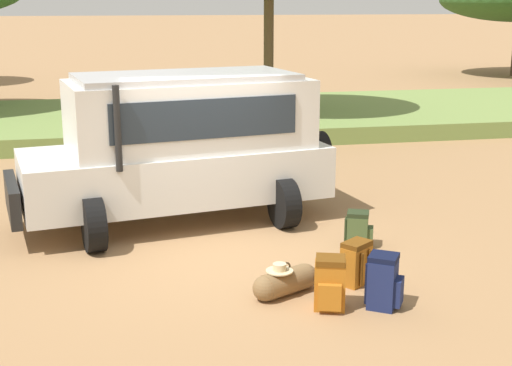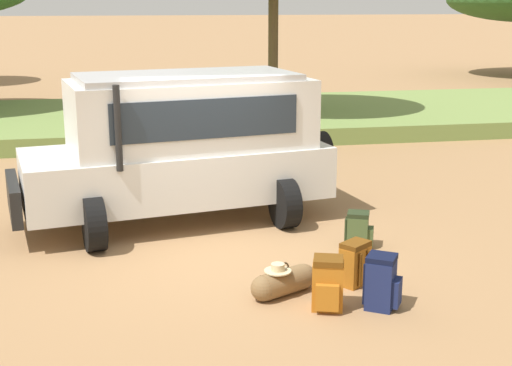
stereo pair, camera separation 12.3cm
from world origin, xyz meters
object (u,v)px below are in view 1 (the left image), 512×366
at_px(backpack_cluster_center, 358,230).
at_px(backpack_outermost, 330,284).
at_px(safari_vehicle, 182,144).
at_px(duffel_bag_low_black_case, 285,282).
at_px(backpack_near_rear_wheel, 355,263).
at_px(backpack_beside_front_wheel, 384,282).

relative_size(backpack_cluster_center, backpack_outermost, 0.85).
xyz_separation_m(safari_vehicle, duffel_bag_low_black_case, (0.93, -3.35, -1.12)).
distance_m(backpack_near_rear_wheel, duffel_bag_low_black_case, 0.99).
bearing_deg(backpack_outermost, backpack_near_rear_wheel, 50.68).
bearing_deg(safari_vehicle, backpack_cluster_center, -37.18).
bearing_deg(backpack_outermost, backpack_cluster_center, 62.19).
relative_size(backpack_cluster_center, backpack_near_rear_wheel, 0.94).
bearing_deg(backpack_near_rear_wheel, backpack_cluster_center, 69.02).
distance_m(backpack_cluster_center, backpack_near_rear_wheel, 1.45).
height_order(backpack_beside_front_wheel, backpack_outermost, backpack_beside_front_wheel).
height_order(safari_vehicle, backpack_beside_front_wheel, safari_vehicle).
xyz_separation_m(backpack_beside_front_wheel, backpack_cluster_center, (0.43, 2.12, -0.06)).
bearing_deg(backpack_cluster_center, safari_vehicle, 142.82).
xyz_separation_m(backpack_beside_front_wheel, backpack_outermost, (-0.64, 0.09, -0.01)).
bearing_deg(safari_vehicle, duffel_bag_low_black_case, -74.46).
bearing_deg(backpack_outermost, safari_vehicle, 109.27).
height_order(backpack_beside_front_wheel, duffel_bag_low_black_case, backpack_beside_front_wheel).
height_order(safari_vehicle, duffel_bag_low_black_case, safari_vehicle).
distance_m(safari_vehicle, duffel_bag_low_black_case, 3.66).
bearing_deg(backpack_cluster_center, backpack_outermost, -117.81).
distance_m(backpack_cluster_center, backpack_outermost, 2.29).
relative_size(safari_vehicle, backpack_beside_front_wheel, 8.24).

